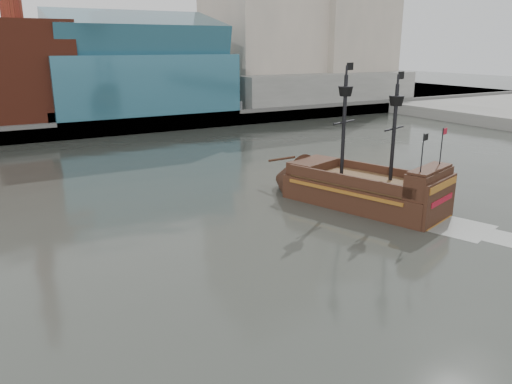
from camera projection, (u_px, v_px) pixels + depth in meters
ground at (388, 341)px, 23.53m from camera, size 400.00×400.00×0.00m
promenade_far at (60, 110)px, 99.88m from camera, size 220.00×60.00×2.00m
seawall at (92, 129)px, 75.22m from camera, size 220.00×1.00×2.60m
crane_a at (392, 21)px, 123.85m from camera, size 22.50×4.00×32.25m
crane_b at (391, 37)px, 137.74m from camera, size 19.10×4.00×26.25m
pirate_ship at (366, 193)px, 43.02m from camera, size 10.29×18.02×12.94m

